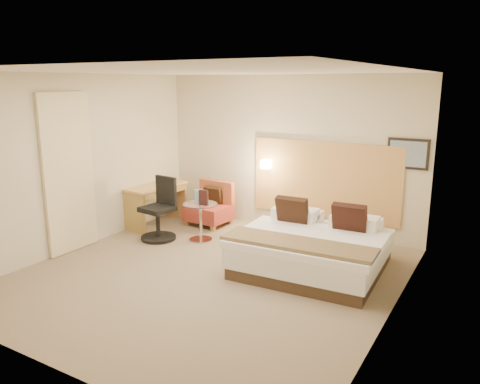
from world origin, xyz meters
The scene contains 20 objects.
floor centered at (0.00, 0.00, -0.01)m, with size 4.80×5.00×0.02m, color #7C6A53.
ceiling centered at (0.00, 0.00, 2.71)m, with size 4.80×5.00×0.02m, color white.
wall_back centered at (0.00, 2.51, 1.35)m, with size 4.80×0.02×2.70m, color beige.
wall_front centered at (0.00, -2.51, 1.35)m, with size 4.80×0.02×2.70m, color beige.
wall_left centered at (-2.41, 0.00, 1.35)m, with size 0.02×5.00×2.70m, color beige.
wall_right centered at (2.41, 0.00, 1.35)m, with size 0.02×5.00×2.70m, color beige.
headboard_panel centered at (0.70, 2.47, 0.95)m, with size 2.60×0.04×1.30m, color tan.
art_frame centered at (2.02, 2.48, 1.50)m, with size 0.62×0.03×0.47m, color black.
art_canvas centered at (2.02, 2.46, 1.50)m, with size 0.54×0.01×0.39m, color slate.
lamp_arm centered at (-0.35, 2.42, 1.15)m, with size 0.02×0.02×0.12m, color silver.
lamp_shade centered at (-0.35, 2.36, 1.15)m, with size 0.15×0.15×0.15m, color #FCEBC5.
curtain centered at (-2.36, -0.25, 1.22)m, with size 0.06×0.90×2.42m, color beige.
bottle_a centered at (-0.98, 1.13, 0.74)m, with size 0.07×0.07×0.23m, color #84B8CC.
bottle_b centered at (-0.95, 1.19, 0.74)m, with size 0.07×0.07×0.23m, color #93C7E3.
menu_folder centered at (-0.82, 1.09, 0.75)m, with size 0.15×0.06×0.25m, color black.
bed centered at (1.14, 0.93, 0.31)m, with size 2.01×1.97×0.95m.
lounge_chair centered at (-1.30, 1.99, 0.31)m, with size 0.77×0.69×0.78m.
side_table centered at (-0.92, 1.13, 0.35)m, with size 0.62×0.62×0.63m.
desk centered at (-2.11, 1.45, 0.59)m, with size 0.60×1.21×0.74m.
desk_chair centered at (-1.55, 0.86, 0.43)m, with size 0.65×0.65×1.03m.
Camera 1 is at (3.38, -4.93, 2.56)m, focal length 35.00 mm.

